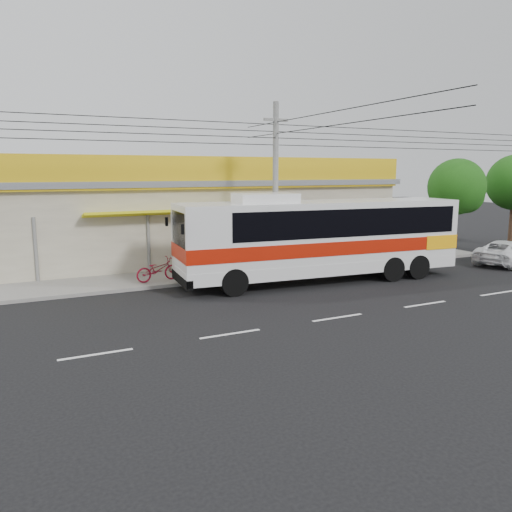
{
  "coord_description": "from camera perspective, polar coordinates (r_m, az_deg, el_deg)",
  "views": [
    {
      "loc": [
        -9.74,
        -16.13,
        4.96
      ],
      "look_at": [
        -0.93,
        2.0,
        1.53
      ],
      "focal_mm": 35.0,
      "sensor_mm": 36.0,
      "label": 1
    }
  ],
  "objects": [
    {
      "name": "storefront_building",
      "position": [
        29.46,
        -6.53,
        4.41
      ],
      "size": [
        22.6,
        9.2,
        5.7
      ],
      "color": "#A19982",
      "rests_on": "ground"
    },
    {
      "name": "lane_markings",
      "position": [
        17.48,
        9.3,
        -6.97
      ],
      "size": [
        50.0,
        0.12,
        0.01
      ],
      "primitive_type": null,
      "color": "silver",
      "rests_on": "ground"
    },
    {
      "name": "sidewalk",
      "position": [
        24.67,
        -2.12,
        -1.78
      ],
      "size": [
        30.0,
        3.2,
        0.15
      ],
      "primitive_type": "cube",
      "color": "slate",
      "rests_on": "ground"
    },
    {
      "name": "motorbike_red",
      "position": [
        22.51,
        -11.16,
        -1.52
      ],
      "size": [
        2.07,
        0.98,
        1.05
      ],
      "primitive_type": "imported",
      "rotation": [
        0.0,
        0.0,
        1.72
      ],
      "color": "maroon",
      "rests_on": "sidewalk"
    },
    {
      "name": "coach_bus",
      "position": [
        22.81,
        7.9,
        2.5
      ],
      "size": [
        13.27,
        3.83,
        4.03
      ],
      "rotation": [
        0.0,
        0.0,
        -0.08
      ],
      "color": "silver",
      "rests_on": "ground"
    },
    {
      "name": "ground",
      "position": [
        19.49,
        5.05,
        -5.14
      ],
      "size": [
        120.0,
        120.0,
        0.0
      ],
      "primitive_type": "plane",
      "color": "black",
      "rests_on": "ground"
    },
    {
      "name": "white_car",
      "position": [
        30.14,
        26.74,
        0.38
      ],
      "size": [
        5.05,
        3.47,
        1.28
      ],
      "primitive_type": "imported",
      "rotation": [
        0.0,
        0.0,
        1.89
      ],
      "color": "white",
      "rests_on": "ground"
    },
    {
      "name": "utility_pole",
      "position": [
        23.38,
        2.28,
        13.81
      ],
      "size": [
        34.0,
        14.0,
        8.07
      ],
      "color": "slate",
      "rests_on": "ground"
    },
    {
      "name": "tree_near",
      "position": [
        33.6,
        22.14,
        7.13
      ],
      "size": [
        3.47,
        3.47,
        5.76
      ],
      "color": "#321E14",
      "rests_on": "ground"
    }
  ]
}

